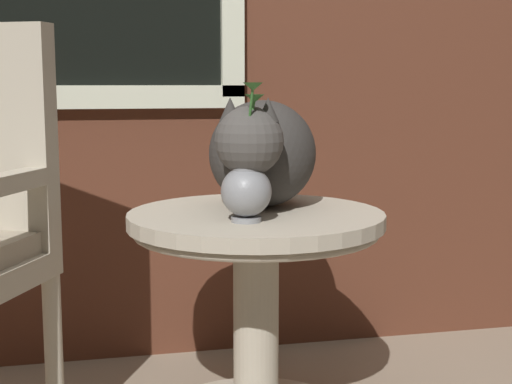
% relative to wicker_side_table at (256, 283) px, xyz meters
% --- Properties ---
extents(wicker_side_table, '(0.63, 0.63, 0.56)m').
position_rel_wicker_side_table_xyz_m(wicker_side_table, '(0.00, 0.00, 0.00)').
color(wicker_side_table, '#B2A893').
rests_on(wicker_side_table, ground_plane).
extents(cat, '(0.37, 0.60, 0.28)m').
position_rel_wicker_side_table_xyz_m(cat, '(0.03, 0.06, 0.32)').
color(cat, '#33302D').
rests_on(cat, wicker_side_table).
extents(pewter_vase_with_ivy, '(0.12, 0.14, 0.32)m').
position_rel_wicker_side_table_xyz_m(pewter_vase_with_ivy, '(-0.05, -0.12, 0.27)').
color(pewter_vase_with_ivy, gray).
rests_on(pewter_vase_with_ivy, wicker_side_table).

